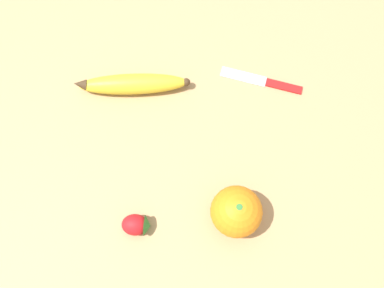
{
  "coord_description": "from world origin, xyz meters",
  "views": [
    {
      "loc": [
        -0.21,
        -0.04,
        0.65
      ],
      "look_at": [
        0.01,
        -0.02,
        0.03
      ],
      "focal_mm": 35.0,
      "sensor_mm": 36.0,
      "label": 1
    }
  ],
  "objects_px": {
    "strawberry": "(137,225)",
    "paring_knife": "(264,81)",
    "orange": "(236,212)",
    "banana": "(132,84)"
  },
  "relations": [
    {
      "from": "strawberry",
      "to": "paring_knife",
      "type": "relative_size",
      "value": 0.31
    },
    {
      "from": "strawberry",
      "to": "orange",
      "type": "bearing_deg",
      "value": 10.39
    },
    {
      "from": "orange",
      "to": "paring_knife",
      "type": "height_order",
      "value": "orange"
    },
    {
      "from": "orange",
      "to": "strawberry",
      "type": "bearing_deg",
      "value": 102.48
    },
    {
      "from": "banana",
      "to": "paring_knife",
      "type": "distance_m",
      "value": 0.26
    },
    {
      "from": "banana",
      "to": "strawberry",
      "type": "xyz_separation_m",
      "value": [
        -0.26,
        -0.05,
        -0.0
      ]
    },
    {
      "from": "orange",
      "to": "paring_knife",
      "type": "bearing_deg",
      "value": -8.73
    },
    {
      "from": "banana",
      "to": "orange",
      "type": "bearing_deg",
      "value": 124.76
    },
    {
      "from": "strawberry",
      "to": "banana",
      "type": "bearing_deg",
      "value": 98.85
    },
    {
      "from": "orange",
      "to": "strawberry",
      "type": "distance_m",
      "value": 0.17
    }
  ]
}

